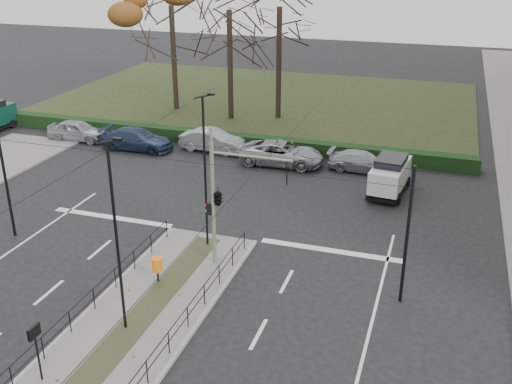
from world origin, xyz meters
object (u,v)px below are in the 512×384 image
info_panel (35,338)px  parked_car_first (78,130)px  streetlamp_median_near (117,237)px  streetlamp_median_far (205,171)px  parked_car_fifth (363,162)px  bare_tree_near (229,18)px  parked_car_fourth (282,153)px  parked_car_second (213,141)px  bare_tree_center (279,15)px  parked_car_third (137,139)px  rust_tree (171,5)px  white_van (390,174)px  traffic_light (220,196)px  litter_bin (157,265)px

info_panel → parked_car_first: 27.20m
info_panel → streetlamp_median_near: 4.31m
parked_car_first → streetlamp_median_near: bearing=-146.1°
streetlamp_median_far → parked_car_first: size_ratio=1.68×
parked_car_fifth → bare_tree_near: bearing=56.4°
streetlamp_median_far → parked_car_fourth: bearing=88.8°
parked_car_second → bare_tree_center: (2.06, 9.50, 7.57)m
bare_tree_near → parked_car_fifth: size_ratio=2.60×
streetlamp_median_far → parked_car_second: size_ratio=1.62×
parked_car_third → rust_tree: 13.55m
streetlamp_median_far → info_panel: bearing=-98.6°
streetlamp_median_near → bare_tree_near: size_ratio=0.66×
parked_car_first → parked_car_fifth: parked_car_first is taller
white_van → bare_tree_near: size_ratio=0.37×
streetlamp_median_far → bare_tree_center: size_ratio=0.64×
white_van → parked_car_fourth: bearing=159.6°
streetlamp_median_near → parked_car_second: streetlamp_median_near is taller
white_van → rust_tree: (-19.96, 13.21, 7.65)m
streetlamp_median_near → parked_car_second: 21.48m
parked_car_second → parked_car_fifth: parked_car_second is taller
traffic_light → white_van: 12.95m
parked_car_first → parked_car_fourth: bearing=-94.5°
streetlamp_median_near → traffic_light: bearing=73.4°
traffic_light → bare_tree_center: size_ratio=0.49×
parked_car_fourth → bare_tree_near: (-7.01, 9.19, 7.38)m
rust_tree → bare_tree_near: 5.78m
streetlamp_median_far → parked_car_first: bearing=141.2°
streetlamp_median_near → rust_tree: bearing=111.7°
traffic_light → parked_car_third: (-11.68, 13.58, -2.77)m
parked_car_third → white_van: bearing=-99.2°
litter_bin → bare_tree_center: (-2.34, 26.79, 7.38)m
bare_tree_center → rust_tree: bearing=-179.0°
parked_car_first → white_van: bearing=-100.9°
litter_bin → info_panel: 7.02m
litter_bin → parked_car_fourth: (1.00, 16.15, -0.19)m
streetlamp_median_far → bare_tree_center: (-3.08, 22.91, 4.37)m
traffic_light → streetlamp_median_near: bearing=-106.6°
litter_bin → streetlamp_median_far: 4.96m
info_panel → white_van: (9.25, 20.32, -0.65)m
parked_car_first → bare_tree_near: bare_tree_near is taller
rust_tree → parked_car_fifth: bearing=-29.3°
parked_car_second → parked_car_fifth: size_ratio=1.05×
parked_car_second → parked_car_fourth: 5.51m
info_panel → parked_car_second: size_ratio=0.46×
info_panel → rust_tree: rust_tree is taller
white_van → bare_tree_near: bare_tree_near is taller
streetlamp_median_near → bare_tree_near: 29.73m
litter_bin → bare_tree_near: bare_tree_near is taller
info_panel → bare_tree_near: 33.26m
litter_bin → info_panel: info_panel is taller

